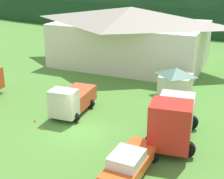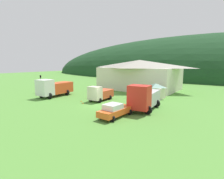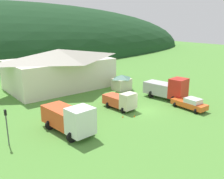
{
  "view_description": "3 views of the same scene",
  "coord_description": "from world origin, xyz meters",
  "px_view_note": "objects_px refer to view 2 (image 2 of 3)",
  "views": [
    {
      "loc": [
        10.87,
        -18.59,
        11.3
      ],
      "look_at": [
        0.83,
        3.97,
        2.09
      ],
      "focal_mm": 52.54,
      "sensor_mm": 36.0,
      "label": 1
    },
    {
      "loc": [
        16.91,
        -20.1,
        6.33
      ],
      "look_at": [
        -0.49,
        3.77,
        1.9
      ],
      "focal_mm": 28.72,
      "sensor_mm": 36.0,
      "label": 2
    },
    {
      "loc": [
        -23.69,
        -22.24,
        11.88
      ],
      "look_at": [
        -0.88,
        6.07,
        1.83
      ],
      "focal_mm": 40.25,
      "sensor_mm": 36.0,
      "label": 3
    }
  ],
  "objects_px": {
    "depot_building": "(139,74)",
    "traffic_light_west": "(41,82)",
    "service_pickup_orange": "(115,110)",
    "traffic_cone_mid_row": "(81,102)",
    "play_shed_cream": "(156,91)",
    "heavy_rig_white": "(54,88)",
    "light_truck_cream": "(100,93)",
    "crane_truck_red": "(144,97)",
    "traffic_cone_near_pickup": "(83,104)"
  },
  "relations": [
    {
      "from": "depot_building",
      "to": "traffic_light_west",
      "type": "distance_m",
      "value": 22.3
    },
    {
      "from": "service_pickup_orange",
      "to": "traffic_cone_mid_row",
      "type": "distance_m",
      "value": 9.9
    },
    {
      "from": "play_shed_cream",
      "to": "traffic_cone_mid_row",
      "type": "xyz_separation_m",
      "value": [
        -8.56,
        -10.11,
        -1.38
      ]
    },
    {
      "from": "heavy_rig_white",
      "to": "traffic_light_west",
      "type": "height_order",
      "value": "traffic_light_west"
    },
    {
      "from": "light_truck_cream",
      "to": "crane_truck_red",
      "type": "height_order",
      "value": "crane_truck_red"
    },
    {
      "from": "heavy_rig_white",
      "to": "crane_truck_red",
      "type": "relative_size",
      "value": 1.03
    },
    {
      "from": "play_shed_cream",
      "to": "service_pickup_orange",
      "type": "bearing_deg",
      "value": -87.17
    },
    {
      "from": "crane_truck_red",
      "to": "traffic_cone_mid_row",
      "type": "bearing_deg",
      "value": -89.95
    },
    {
      "from": "service_pickup_orange",
      "to": "traffic_cone_near_pickup",
      "type": "bearing_deg",
      "value": -106.55
    },
    {
      "from": "traffic_light_west",
      "to": "traffic_cone_mid_row",
      "type": "bearing_deg",
      "value": -6.32
    },
    {
      "from": "crane_truck_red",
      "to": "depot_building",
      "type": "bearing_deg",
      "value": -158.28
    },
    {
      "from": "traffic_light_west",
      "to": "traffic_cone_near_pickup",
      "type": "relative_size",
      "value": 5.97
    },
    {
      "from": "traffic_light_west",
      "to": "traffic_cone_near_pickup",
      "type": "xyz_separation_m",
      "value": [
        14.83,
        -2.33,
        -2.31
      ]
    },
    {
      "from": "service_pickup_orange",
      "to": "traffic_cone_near_pickup",
      "type": "xyz_separation_m",
      "value": [
        -7.99,
        2.64,
        -0.83
      ]
    },
    {
      "from": "light_truck_cream",
      "to": "crane_truck_red",
      "type": "distance_m",
      "value": 8.69
    },
    {
      "from": "traffic_light_west",
      "to": "depot_building",
      "type": "bearing_deg",
      "value": 49.56
    },
    {
      "from": "crane_truck_red",
      "to": "traffic_cone_near_pickup",
      "type": "bearing_deg",
      "value": -83.96
    },
    {
      "from": "play_shed_cream",
      "to": "traffic_light_west",
      "type": "xyz_separation_m",
      "value": [
        -22.14,
        -8.6,
        0.92
      ]
    },
    {
      "from": "light_truck_cream",
      "to": "crane_truck_red",
      "type": "xyz_separation_m",
      "value": [
        8.61,
        -1.11,
        0.51
      ]
    },
    {
      "from": "crane_truck_red",
      "to": "service_pickup_orange",
      "type": "bearing_deg",
      "value": -21.88
    },
    {
      "from": "heavy_rig_white",
      "to": "traffic_light_west",
      "type": "bearing_deg",
      "value": -106.68
    },
    {
      "from": "light_truck_cream",
      "to": "traffic_cone_mid_row",
      "type": "distance_m",
      "value": 3.38
    },
    {
      "from": "heavy_rig_white",
      "to": "service_pickup_orange",
      "type": "bearing_deg",
      "value": 72.18
    },
    {
      "from": "service_pickup_orange",
      "to": "traffic_cone_near_pickup",
      "type": "relative_size",
      "value": 8.13
    },
    {
      "from": "depot_building",
      "to": "service_pickup_orange",
      "type": "distance_m",
      "value": 23.62
    },
    {
      "from": "depot_building",
      "to": "light_truck_cream",
      "type": "relative_size",
      "value": 3.74
    },
    {
      "from": "play_shed_cream",
      "to": "light_truck_cream",
      "type": "height_order",
      "value": "play_shed_cream"
    },
    {
      "from": "service_pickup_orange",
      "to": "traffic_cone_near_pickup",
      "type": "height_order",
      "value": "service_pickup_orange"
    },
    {
      "from": "light_truck_cream",
      "to": "traffic_cone_mid_row",
      "type": "xyz_separation_m",
      "value": [
        -1.86,
        -2.54,
        -1.22
      ]
    },
    {
      "from": "light_truck_cream",
      "to": "crane_truck_red",
      "type": "relative_size",
      "value": 0.72
    },
    {
      "from": "crane_truck_red",
      "to": "traffic_cone_near_pickup",
      "type": "relative_size",
      "value": 11.17
    },
    {
      "from": "traffic_cone_near_pickup",
      "to": "traffic_cone_mid_row",
      "type": "relative_size",
      "value": 1.15
    },
    {
      "from": "play_shed_cream",
      "to": "crane_truck_red",
      "type": "xyz_separation_m",
      "value": [
        1.91,
        -8.67,
        0.35
      ]
    },
    {
      "from": "depot_building",
      "to": "traffic_cone_near_pickup",
      "type": "bearing_deg",
      "value": -88.85
    },
    {
      "from": "play_shed_cream",
      "to": "crane_truck_red",
      "type": "distance_m",
      "value": 8.89
    },
    {
      "from": "traffic_cone_mid_row",
      "to": "crane_truck_red",
      "type": "bearing_deg",
      "value": 7.79
    },
    {
      "from": "traffic_light_west",
      "to": "traffic_cone_mid_row",
      "type": "height_order",
      "value": "traffic_light_west"
    },
    {
      "from": "heavy_rig_white",
      "to": "crane_truck_red",
      "type": "distance_m",
      "value": 17.97
    },
    {
      "from": "crane_truck_red",
      "to": "traffic_cone_near_pickup",
      "type": "xyz_separation_m",
      "value": [
        -9.22,
        -2.26,
        -1.73
      ]
    },
    {
      "from": "crane_truck_red",
      "to": "traffic_light_west",
      "type": "relative_size",
      "value": 1.87
    },
    {
      "from": "depot_building",
      "to": "traffic_cone_mid_row",
      "type": "xyz_separation_m",
      "value": [
        -0.86,
        -18.44,
        -3.6
      ]
    },
    {
      "from": "traffic_light_west",
      "to": "heavy_rig_white",
      "type": "bearing_deg",
      "value": -11.47
    },
    {
      "from": "depot_building",
      "to": "traffic_cone_near_pickup",
      "type": "height_order",
      "value": "depot_building"
    },
    {
      "from": "crane_truck_red",
      "to": "play_shed_cream",
      "type": "bearing_deg",
      "value": -175.35
    },
    {
      "from": "heavy_rig_white",
      "to": "traffic_cone_mid_row",
      "type": "bearing_deg",
      "value": 82.75
    },
    {
      "from": "service_pickup_orange",
      "to": "heavy_rig_white",
      "type": "bearing_deg",
      "value": -100.86
    },
    {
      "from": "traffic_cone_mid_row",
      "to": "traffic_light_west",
      "type": "bearing_deg",
      "value": 173.68
    },
    {
      "from": "service_pickup_orange",
      "to": "traffic_light_west",
      "type": "relative_size",
      "value": 1.36
    },
    {
      "from": "service_pickup_orange",
      "to": "traffic_light_west",
      "type": "xyz_separation_m",
      "value": [
        -22.81,
        4.97,
        1.48
      ]
    },
    {
      "from": "service_pickup_orange",
      "to": "traffic_light_west",
      "type": "distance_m",
      "value": 23.39
    }
  ]
}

